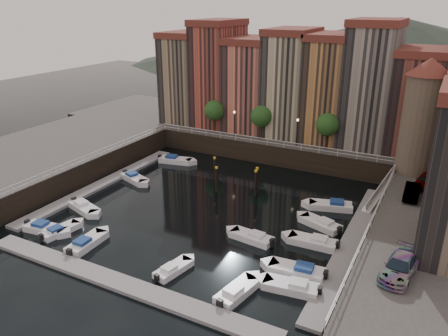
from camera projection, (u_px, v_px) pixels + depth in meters
The scene contains 31 objects.
ground at pixel (214, 207), 51.47m from camera, with size 200.00×200.00×0.00m, color black.
quay_far at pixel (290, 137), 72.40m from camera, with size 80.00×20.00×3.00m, color black.
quay_left at pixel (34, 162), 61.46m from camera, with size 20.00×36.00×3.00m, color black.
dock_left at pixel (103, 183), 57.63m from camera, with size 2.00×28.00×0.35m, color gray.
dock_right at pixel (351, 242), 43.53m from camera, with size 2.00×28.00×0.35m, color gray.
dock_near at pixel (118, 282), 37.37m from camera, with size 30.00×2.00×0.35m, color gray.
mountains at pixel (386, 50), 138.72m from camera, with size 145.00×100.00×18.00m.
far_terrace at pixel (309, 84), 65.50m from camera, with size 48.70×10.30×17.50m.
corner_tower at pixel (423, 115), 51.08m from camera, with size 5.20×5.20×13.80m.
promenade_trees at pixel (265, 117), 64.71m from camera, with size 21.20×3.20×5.20m.
street_lamps at pixel (265, 123), 63.99m from camera, with size 10.36×0.36×4.18m.
railings at pixel (233, 164), 54.14m from camera, with size 36.08×34.04×0.52m.
gangway at pixel (381, 189), 51.60m from camera, with size 2.78×8.32×3.73m.
mooring_pilings at pixel (236, 179), 55.25m from camera, with size 7.11×3.36×3.78m.
boat_left_0 at pixel (45, 228), 45.76m from camera, with size 5.03×2.35×1.13m.
boat_left_1 at pixel (84, 207), 50.41m from camera, with size 4.94×2.97×1.11m.
boat_left_3 at pixel (134, 178), 58.74m from camera, with size 5.00×3.21×1.13m.
boat_left_4 at pixel (175, 160), 65.33m from camera, with size 5.33×2.83×1.19m.
boat_right_0 at pixel (292, 287), 36.44m from camera, with size 4.99×2.35×1.12m.
boat_right_1 at pixel (298, 271), 38.56m from camera, with size 5.28×2.29×1.20m.
boat_right_2 at pixel (314, 242), 43.20m from camera, with size 5.05×2.00×1.15m.
boat_right_3 at pixel (321, 224), 46.70m from camera, with size 4.96×3.19×1.12m.
boat_right_4 at pixel (332, 206), 50.79m from camera, with size 5.36×3.24×1.20m.
boat_near_0 at pixel (60, 231), 45.43m from camera, with size 2.26×4.47×1.00m.
boat_near_1 at pixel (86, 243), 43.05m from camera, with size 1.96×4.91×1.12m.
boat_near_2 at pixel (173, 269), 38.92m from camera, with size 2.20×4.21×0.94m.
boat_near_3 at pixel (237, 291), 35.87m from camera, with size 2.53×4.88×1.09m.
car_a at pixel (425, 182), 48.94m from camera, with size 1.77×4.40×1.50m, color gray.
car_b at pixel (412, 192), 46.26m from camera, with size 1.50×4.31×1.42m, color gray.
car_c at pixel (400, 268), 33.15m from camera, with size 2.14×5.27×1.53m, color gray.
boat_extra_704 at pixel (252, 237), 44.06m from camera, with size 4.82×2.20×1.09m.
Camera 1 is at (22.65, -40.51, 22.73)m, focal length 35.00 mm.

